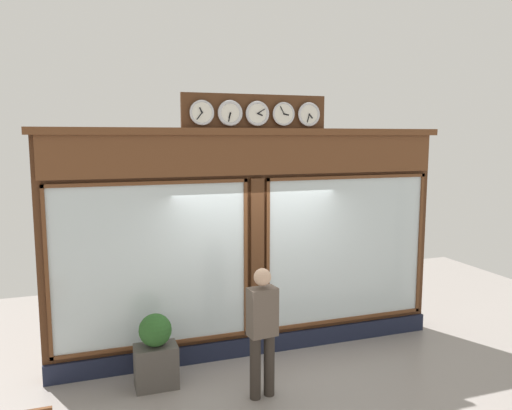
% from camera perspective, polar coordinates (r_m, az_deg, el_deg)
% --- Properties ---
extents(shop_facade, '(6.18, 0.42, 3.92)m').
position_cam_1_polar(shop_facade, '(7.61, -0.31, -4.11)').
color(shop_facade, '#4C2B16').
rests_on(shop_facade, ground_plane).
extents(pedestrian, '(0.39, 0.27, 1.69)m').
position_cam_1_polar(pedestrian, '(6.49, 0.72, -13.72)').
color(pedestrian, '#312A24').
rests_on(pedestrian, ground_plane).
extents(planter_box, '(0.56, 0.36, 0.58)m').
position_cam_1_polar(planter_box, '(7.10, -11.28, -17.56)').
color(planter_box, '#4C4742').
rests_on(planter_box, ground_plane).
extents(planter_shrub, '(0.43, 0.43, 0.43)m').
position_cam_1_polar(planter_shrub, '(6.90, -11.40, -13.78)').
color(planter_shrub, '#285623').
rests_on(planter_shrub, planter_box).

